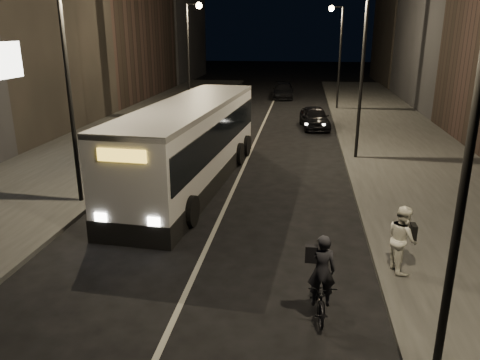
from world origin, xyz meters
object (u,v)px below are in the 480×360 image
(streetlight_right_far, at_px, (337,44))
(streetlight_left_near, at_px, (73,62))
(city_bus, at_px, (191,140))
(car_mid, at_px, (216,112))
(streetlight_right_mid, at_px, (358,53))
(streetlight_left_far, at_px, (191,46))
(car_near, at_px, (315,117))
(streetlight_right_near, at_px, (460,101))
(cyclist_on_bicycle, at_px, (320,288))
(car_far, at_px, (283,91))
(pedestrian_woman, at_px, (402,239))

(streetlight_right_far, distance_m, streetlight_left_near, 26.26)
(streetlight_right_far, xyz_separation_m, city_bus, (-7.25, -20.83, -3.43))
(car_mid, bearing_deg, streetlight_right_mid, 137.06)
(streetlight_right_mid, xyz_separation_m, car_mid, (-8.93, 9.81, -4.70))
(streetlight_right_far, distance_m, streetlight_left_far, 12.24)
(car_near, bearing_deg, streetlight_left_near, -126.98)
(streetlight_right_near, xyz_separation_m, cyclist_on_bicycle, (-1.96, 1.75, -4.65))
(streetlight_right_mid, bearing_deg, streetlight_right_near, -90.00)
(streetlight_right_far, xyz_separation_m, car_far, (-4.53, 6.48, -4.65))
(streetlight_right_near, xyz_separation_m, streetlight_right_far, (0.00, 32.00, 0.00))
(streetlight_left_near, relative_size, city_bus, 0.61)
(streetlight_left_near, bearing_deg, city_bus, 42.91)
(streetlight_right_far, relative_size, city_bus, 0.61)
(city_bus, height_order, car_far, city_bus)
(streetlight_right_mid, relative_size, car_far, 1.65)
(streetlight_left_near, relative_size, cyclist_on_bicycle, 3.83)
(streetlight_left_near, bearing_deg, car_far, 78.63)
(streetlight_right_far, distance_m, pedestrian_woman, 28.38)
(streetlight_right_far, bearing_deg, car_far, 124.96)
(streetlight_right_mid, distance_m, streetlight_left_near, 13.33)
(car_near, relative_size, car_far, 0.88)
(streetlight_right_far, relative_size, car_far, 1.65)
(streetlight_right_near, distance_m, car_near, 24.51)
(streetlight_right_mid, relative_size, streetlight_left_far, 1.00)
(city_bus, relative_size, pedestrian_woman, 7.13)
(car_near, xyz_separation_m, car_far, (-2.80, 14.47, -0.03))
(streetlight_right_far, distance_m, city_bus, 22.32)
(streetlight_left_far, bearing_deg, pedestrian_woman, -63.63)
(streetlight_right_near, relative_size, streetlight_right_far, 1.00)
(streetlight_left_far, bearing_deg, car_far, 63.84)
(streetlight_right_near, height_order, car_mid, streetlight_right_near)
(city_bus, bearing_deg, streetlight_left_near, -132.80)
(pedestrian_woman, distance_m, car_near, 20.17)
(streetlight_right_mid, relative_size, streetlight_left_near, 1.00)
(streetlight_left_far, xyz_separation_m, cyclist_on_bicycle, (8.71, -24.25, -4.65))
(streetlight_left_near, distance_m, streetlight_left_far, 18.00)
(streetlight_left_near, bearing_deg, streetlight_right_mid, 36.88)
(cyclist_on_bicycle, bearing_deg, streetlight_right_mid, 78.06)
(city_bus, xyz_separation_m, car_mid, (-1.68, 14.64, -1.27))
(streetlight_left_near, distance_m, car_mid, 18.50)
(cyclist_on_bicycle, relative_size, pedestrian_woman, 1.14)
(streetlight_left_near, xyz_separation_m, car_mid, (1.73, 17.81, -4.70))
(city_bus, xyz_separation_m, cyclist_on_bicycle, (5.29, -9.42, -1.22))
(streetlight_left_near, xyz_separation_m, streetlight_left_far, (0.00, 18.00, 0.00))
(streetlight_right_far, relative_size, cyclist_on_bicycle, 3.83)
(car_mid, bearing_deg, cyclist_on_bicycle, 110.91)
(streetlight_right_mid, relative_size, cyclist_on_bicycle, 3.83)
(streetlight_left_near, distance_m, pedestrian_woman, 12.42)
(streetlight_right_near, distance_m, car_mid, 27.71)
(streetlight_left_far, distance_m, pedestrian_woman, 24.98)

